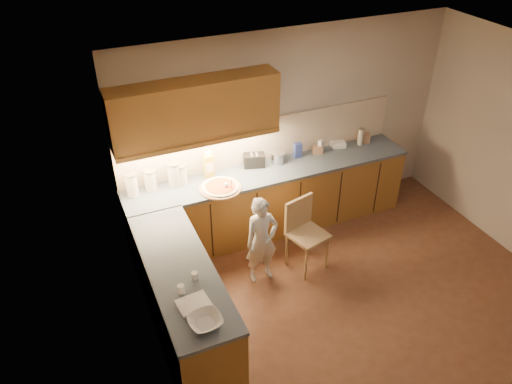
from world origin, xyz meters
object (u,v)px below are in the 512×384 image
(oil_jug, at_px, (209,165))
(wooden_chair, at_px, (304,229))
(pizza_on_board, at_px, (221,187))
(toaster, at_px, (254,160))
(child, at_px, (262,240))

(oil_jug, bearing_deg, wooden_chair, -49.30)
(pizza_on_board, distance_m, toaster, 0.67)
(oil_jug, relative_size, toaster, 1.17)
(child, relative_size, oil_jug, 3.18)
(oil_jug, xyz_separation_m, toaster, (0.61, 0.01, -0.07))
(child, distance_m, toaster, 1.15)
(pizza_on_board, relative_size, wooden_chair, 0.56)
(wooden_chair, bearing_deg, pizza_on_board, 126.80)
(oil_jug, distance_m, toaster, 0.61)
(toaster, bearing_deg, child, -92.14)
(pizza_on_board, relative_size, oil_jug, 1.45)
(pizza_on_board, distance_m, wooden_chair, 1.11)
(oil_jug, bearing_deg, child, -74.89)
(wooden_chair, xyz_separation_m, toaster, (-0.23, 0.98, 0.48))
(child, height_order, toaster, child)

